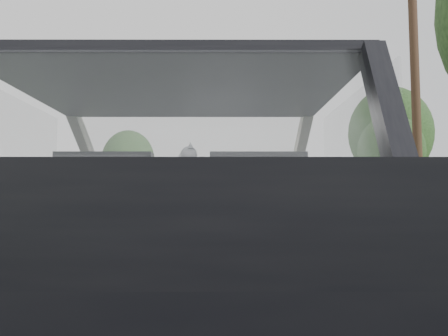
{
  "coord_description": "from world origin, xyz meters",
  "views": [
    {
      "loc": [
        0.22,
        -2.65,
        0.83
      ],
      "look_at": [
        0.22,
        0.56,
        1.08
      ],
      "focal_mm": 35.0,
      "sensor_mm": 36.0,
      "label": 1
    }
  ],
  "objects_px": {
    "subject_car": "(187,220)",
    "utility_pole": "(416,94)",
    "other_car": "(200,204)",
    "highway_sign": "(304,197)",
    "cat": "(226,168)"
  },
  "relations": [
    {
      "from": "highway_sign",
      "to": "utility_pole",
      "type": "xyz_separation_m",
      "value": [
        0.98,
        -14.52,
        3.15
      ]
    },
    {
      "from": "cat",
      "to": "utility_pole",
      "type": "relative_size",
      "value": 0.07
    },
    {
      "from": "highway_sign",
      "to": "utility_pole",
      "type": "relative_size",
      "value": 0.27
    },
    {
      "from": "subject_car",
      "to": "utility_pole",
      "type": "relative_size",
      "value": 0.46
    },
    {
      "from": "other_car",
      "to": "utility_pole",
      "type": "height_order",
      "value": "utility_pole"
    },
    {
      "from": "cat",
      "to": "other_car",
      "type": "xyz_separation_m",
      "value": [
        -0.96,
        14.49,
        -0.31
      ]
    },
    {
      "from": "cat",
      "to": "highway_sign",
      "type": "bearing_deg",
      "value": 73.52
    },
    {
      "from": "cat",
      "to": "utility_pole",
      "type": "distance_m",
      "value": 12.68
    },
    {
      "from": "other_car",
      "to": "highway_sign",
      "type": "height_order",
      "value": "highway_sign"
    },
    {
      "from": "subject_car",
      "to": "cat",
      "type": "bearing_deg",
      "value": 68.93
    },
    {
      "from": "other_car",
      "to": "highway_sign",
      "type": "xyz_separation_m",
      "value": [
        6.18,
        10.61,
        0.39
      ]
    },
    {
      "from": "subject_car",
      "to": "cat",
      "type": "xyz_separation_m",
      "value": [
        0.24,
        0.62,
        0.37
      ]
    },
    {
      "from": "cat",
      "to": "highway_sign",
      "type": "height_order",
      "value": "highway_sign"
    },
    {
      "from": "subject_car",
      "to": "utility_pole",
      "type": "xyz_separation_m",
      "value": [
        6.45,
        11.2,
        3.6
      ]
    },
    {
      "from": "subject_car",
      "to": "other_car",
      "type": "relative_size",
      "value": 0.85
    }
  ]
}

